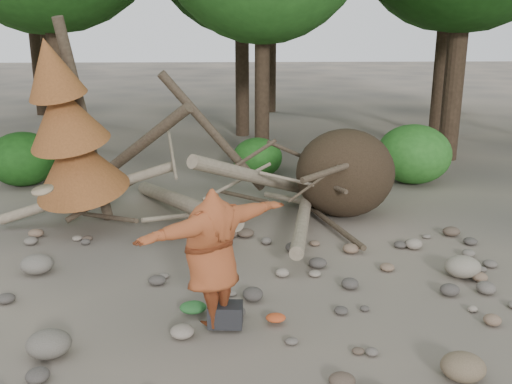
{
  "coord_description": "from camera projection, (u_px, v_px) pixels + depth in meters",
  "views": [
    {
      "loc": [
        0.11,
        -7.87,
        4.16
      ],
      "look_at": [
        0.5,
        1.5,
        1.4
      ],
      "focal_mm": 40.0,
      "sensor_mm": 36.0,
      "label": 1
    }
  ],
  "objects": [
    {
      "name": "bush_right",
      "position": [
        414.0,
        154.0,
        15.4
      ],
      "size": [
        2.0,
        2.0,
        1.6
      ],
      "primitive_type": "ellipsoid",
      "color": "#2C7123",
      "rests_on": "ground"
    },
    {
      "name": "cloth_green",
      "position": [
        193.0,
        310.0,
        8.48
      ],
      "size": [
        0.4,
        0.34,
        0.15
      ],
      "primitive_type": "ellipsoid",
      "color": "#255D28",
      "rests_on": "ground"
    },
    {
      "name": "boulder_front_left",
      "position": [
        49.0,
        344.0,
        7.4
      ],
      "size": [
        0.58,
        0.52,
        0.35
      ],
      "primitive_type": "ellipsoid",
      "color": "#625B51",
      "rests_on": "ground"
    },
    {
      "name": "cloth_orange",
      "position": [
        276.0,
        321.0,
        8.22
      ],
      "size": [
        0.29,
        0.24,
        0.11
      ],
      "primitive_type": "ellipsoid",
      "color": "#B5441F",
      "rests_on": "ground"
    },
    {
      "name": "boulder_mid_right",
      "position": [
        463.0,
        267.0,
        9.74
      ],
      "size": [
        0.61,
        0.55,
        0.37
      ],
      "primitive_type": "ellipsoid",
      "color": "gray",
      "rests_on": "ground"
    },
    {
      "name": "backpack",
      "position": [
        225.0,
        318.0,
        8.07
      ],
      "size": [
        0.51,
        0.36,
        0.32
      ],
      "primitive_type": "cube",
      "rotation": [
        0.0,
        0.0,
        -0.08
      ],
      "color": "black",
      "rests_on": "ground"
    },
    {
      "name": "bush_mid",
      "position": [
        257.0,
        158.0,
        16.07
      ],
      "size": [
        1.4,
        1.4,
        1.12
      ],
      "primitive_type": "ellipsoid",
      "color": "#235F1B",
      "rests_on": "ground"
    },
    {
      "name": "deadfall_pile",
      "position": [
        320.0,
        176.0,
        12.59
      ],
      "size": [
        8.55,
        5.24,
        3.3
      ],
      "color": "#332619",
      "rests_on": "ground"
    },
    {
      "name": "frisbee_thrower",
      "position": [
        212.0,
        258.0,
        7.83
      ],
      "size": [
        3.48,
        2.05,
        2.09
      ],
      "color": "brown",
      "rests_on": "ground"
    },
    {
      "name": "boulder_front_right",
      "position": [
        463.0,
        367.0,
        6.92
      ],
      "size": [
        0.55,
        0.49,
        0.33
      ],
      "primitive_type": "ellipsoid",
      "color": "brown",
      "rests_on": "ground"
    },
    {
      "name": "dead_conifer",
      "position": [
        69.0,
        133.0,
        11.23
      ],
      "size": [
        2.06,
        2.16,
        4.35
      ],
      "color": "#4C3F30",
      "rests_on": "ground"
    },
    {
      "name": "bush_left",
      "position": [
        23.0,
        159.0,
        15.2
      ],
      "size": [
        1.8,
        1.8,
        1.44
      ],
      "primitive_type": "ellipsoid",
      "color": "#194B14",
      "rests_on": "ground"
    },
    {
      "name": "boulder_mid_left",
      "position": [
        37.0,
        264.0,
        9.88
      ],
      "size": [
        0.56,
        0.5,
        0.34
      ],
      "primitive_type": "ellipsoid",
      "color": "#6A6359",
      "rests_on": "ground"
    },
    {
      "name": "ground",
      "position": [
        228.0,
        308.0,
        8.72
      ],
      "size": [
        120.0,
        120.0,
        0.0
      ],
      "primitive_type": "plane",
      "color": "#514C44",
      "rests_on": "ground"
    }
  ]
}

